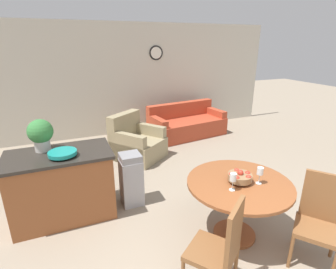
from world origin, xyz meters
TOP-DOWN VIEW (x-y plane):
  - wall_back at (0.00, 5.49)m, footprint 8.00×0.09m
  - dining_table at (0.20, 1.13)m, footprint 1.20×1.20m
  - dining_chair_near_left at (-0.41, 0.56)m, footprint 0.59×0.59m
  - dining_chair_near_right at (0.77, 0.52)m, footprint 0.59×0.59m
  - fruit_bowl at (0.20, 1.13)m, footprint 0.27×0.27m
  - wine_glass_left at (0.02, 1.02)m, footprint 0.07×0.07m
  - wine_glass_right at (0.38, 1.02)m, footprint 0.07×0.07m
  - kitchen_island at (-1.68, 2.34)m, footprint 1.30×0.73m
  - teal_bowl at (-1.63, 2.21)m, footprint 0.34×0.34m
  - potted_plant at (-1.85, 2.51)m, footprint 0.31×0.31m
  - trash_bin at (-0.78, 2.29)m, footprint 0.30×0.30m
  - couch at (1.29, 4.66)m, footprint 1.96×1.10m
  - armchair at (-0.26, 3.83)m, footprint 1.19×1.21m

SIDE VIEW (x-z plane):
  - couch at x=1.29m, z-range -0.12..0.67m
  - armchair at x=-0.26m, z-range -0.15..0.74m
  - trash_bin at x=-0.78m, z-range 0.00..0.78m
  - kitchen_island at x=-1.68m, z-range 0.00..0.93m
  - dining_chair_near_left at x=-0.41m, z-range 0.03..1.01m
  - dining_chair_near_right at x=0.77m, z-range 0.03..1.01m
  - dining_table at x=0.20m, z-range 0.20..0.94m
  - fruit_bowl at x=0.20m, z-range 0.73..0.89m
  - wine_glass_left at x=0.02m, z-range 0.79..0.99m
  - wine_glass_right at x=0.38m, z-range 0.79..0.99m
  - teal_bowl at x=-1.63m, z-range 0.93..1.00m
  - potted_plant at x=-1.85m, z-range 0.95..1.36m
  - wall_back at x=0.00m, z-range 0.00..2.70m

